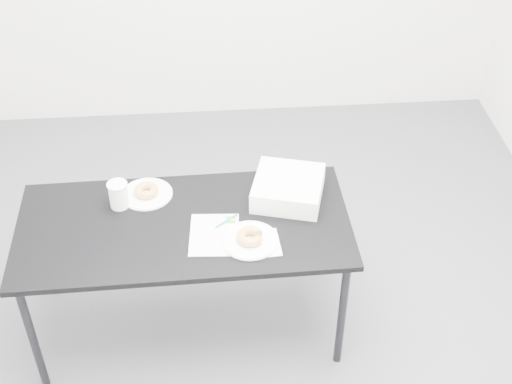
{
  "coord_description": "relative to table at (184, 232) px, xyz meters",
  "views": [
    {
      "loc": [
        -0.05,
        -2.47,
        2.87
      ],
      "look_at": [
        0.15,
        0.02,
        0.83
      ],
      "focal_mm": 50.0,
      "sensor_mm": 36.0,
      "label": 1
    }
  ],
  "objects": [
    {
      "name": "plate_near",
      "position": [
        0.3,
        -0.15,
        0.06
      ],
      "size": [
        0.26,
        0.26,
        0.01
      ],
      "primitive_type": "cylinder",
      "color": "white",
      "rests_on": "napkin"
    },
    {
      "name": "bakery_box",
      "position": [
        0.5,
        0.15,
        0.11
      ],
      "size": [
        0.39,
        0.39,
        0.11
      ],
      "primitive_type": "cube",
      "rotation": [
        0.0,
        0.0,
        -0.27
      ],
      "color": "white",
      "rests_on": "table"
    },
    {
      "name": "donut_near",
      "position": [
        0.3,
        -0.15,
        0.08
      ],
      "size": [
        0.13,
        0.13,
        0.04
      ],
      "primitive_type": "torus",
      "rotation": [
        0.0,
        0.0,
        -0.08
      ],
      "color": "#CA7D40",
      "rests_on": "plate_near"
    },
    {
      "name": "logo_patch",
      "position": [
        0.22,
        0.0,
        0.06
      ],
      "size": [
        0.05,
        0.05,
        0.0
      ],
      "primitive_type": "cube",
      "rotation": [
        0.0,
        0.0,
        -0.07
      ],
      "color": "green",
      "rests_on": "scorecard"
    },
    {
      "name": "napkin",
      "position": [
        0.34,
        -0.16,
        0.05
      ],
      "size": [
        0.19,
        0.19,
        0.0
      ],
      "primitive_type": "cube",
      "rotation": [
        0.0,
        0.0,
        0.06
      ],
      "color": "white",
      "rests_on": "table"
    },
    {
      "name": "floor",
      "position": [
        0.19,
        0.02,
        -0.64
      ],
      "size": [
        4.0,
        4.0,
        0.0
      ],
      "primitive_type": "plane",
      "color": "#46464A",
      "rests_on": "ground"
    },
    {
      "name": "cup_lid",
      "position": [
        0.43,
        0.26,
        0.06
      ],
      "size": [
        0.09,
        0.09,
        0.01
      ],
      "primitive_type": "cylinder",
      "color": "white",
      "rests_on": "table"
    },
    {
      "name": "table",
      "position": [
        0.0,
        0.0,
        0.0
      ],
      "size": [
        1.54,
        0.74,
        0.7
      ],
      "rotation": [
        0.0,
        0.0,
        0.02
      ],
      "color": "black",
      "rests_on": "floor"
    },
    {
      "name": "pen",
      "position": [
        0.2,
        -0.01,
        0.06
      ],
      "size": [
        0.11,
        0.09,
        0.01
      ],
      "primitive_type": "cylinder",
      "rotation": [
        0.0,
        1.57,
        0.68
      ],
      "color": "#0B7C61",
      "rests_on": "scorecard"
    },
    {
      "name": "scorecard",
      "position": [
        0.14,
        -0.09,
        0.05
      ],
      "size": [
        0.24,
        0.29,
        0.0
      ],
      "primitive_type": "cube",
      "rotation": [
        0.0,
        0.0,
        -0.07
      ],
      "color": "white",
      "rests_on": "table"
    },
    {
      "name": "plate_far",
      "position": [
        -0.17,
        0.22,
        0.06
      ],
      "size": [
        0.25,
        0.25,
        0.01
      ],
      "primitive_type": "cylinder",
      "color": "white",
      "rests_on": "table"
    },
    {
      "name": "donut_far",
      "position": [
        -0.17,
        0.22,
        0.08
      ],
      "size": [
        0.12,
        0.12,
        0.04
      ],
      "primitive_type": "torus",
      "rotation": [
        0.0,
        0.0,
        -0.06
      ],
      "color": "#CA7D40",
      "rests_on": "plate_far"
    },
    {
      "name": "coffee_cup",
      "position": [
        -0.3,
        0.15,
        0.12
      ],
      "size": [
        0.09,
        0.09,
        0.13
      ],
      "primitive_type": "cylinder",
      "color": "white",
      "rests_on": "table"
    }
  ]
}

